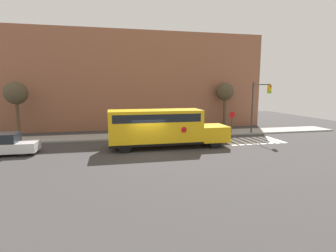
% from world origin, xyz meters
% --- Properties ---
extents(ground_plane, '(60.00, 60.00, 0.00)m').
position_xyz_m(ground_plane, '(0.00, 0.00, 0.00)').
color(ground_plane, '#3A3838').
extents(sidewalk_strip, '(44.00, 3.00, 0.15)m').
position_xyz_m(sidewalk_strip, '(0.00, 6.50, 0.07)').
color(sidewalk_strip, '#9E9E99').
rests_on(sidewalk_strip, ground).
extents(building_backdrop, '(32.00, 4.00, 11.44)m').
position_xyz_m(building_backdrop, '(0.00, 13.00, 5.72)').
color(building_backdrop, '#935B42').
rests_on(building_backdrop, ground).
extents(crosswalk_stripes, '(5.40, 3.20, 0.01)m').
position_xyz_m(crosswalk_stripes, '(10.01, 2.00, 0.00)').
color(crosswalk_stripes, white).
rests_on(crosswalk_stripes, ground).
extents(school_bus, '(9.77, 2.57, 3.13)m').
position_xyz_m(school_bus, '(1.24, 0.94, 1.77)').
color(school_bus, yellow).
rests_on(school_bus, ground).
extents(parked_car, '(4.71, 1.86, 1.60)m').
position_xyz_m(parked_car, '(-10.65, 1.15, 0.78)').
color(parked_car, silver).
rests_on(parked_car, ground).
extents(stop_sign, '(0.65, 0.10, 2.42)m').
position_xyz_m(stop_sign, '(9.69, 5.56, 1.58)').
color(stop_sign, '#38383A').
rests_on(stop_sign, ground).
extents(traffic_light, '(0.28, 3.13, 5.46)m').
position_xyz_m(traffic_light, '(11.84, 4.31, 3.61)').
color(traffic_light, '#38383A').
rests_on(traffic_light, ground).
extents(tree_near_sidewalk, '(2.11, 2.11, 5.50)m').
position_xyz_m(tree_near_sidewalk, '(10.79, 9.93, 4.35)').
color(tree_near_sidewalk, brown).
rests_on(tree_near_sidewalk, ground).
extents(tree_far_sidewalk, '(2.21, 2.21, 5.49)m').
position_xyz_m(tree_far_sidewalk, '(-11.77, 8.55, 4.32)').
color(tree_far_sidewalk, brown).
rests_on(tree_far_sidewalk, ground).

